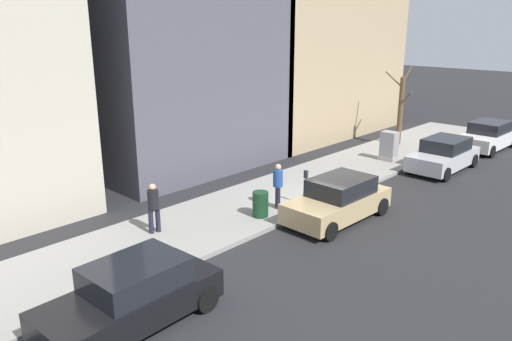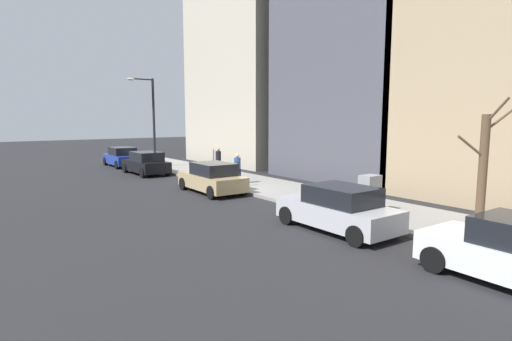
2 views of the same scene
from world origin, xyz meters
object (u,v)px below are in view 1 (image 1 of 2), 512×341
bare_tree (401,109)px  trash_bin (260,204)px  parked_car_white (488,136)px  parked_car_tan (338,200)px  parked_car_black (132,296)px  parking_meter (306,184)px  parked_car_silver (444,155)px  pedestrian_near_meter (278,183)px  utility_box (389,146)px  pedestrian_midblock (154,205)px

bare_tree → trash_bin: bare_tree is taller
parked_car_white → trash_bin: 16.04m
parked_car_tan → parked_car_black: 8.53m
parking_meter → bare_tree: bearing=-79.1°
parked_car_black → bare_tree: bearing=-80.5°
parked_car_tan → parking_meter: bearing=-1.5°
parked_car_white → bare_tree: bare_tree is taller
bare_tree → trash_bin: bearing=97.4°
parked_car_silver → trash_bin: 10.60m
parked_car_tan → parked_car_black: same height
trash_bin → pedestrian_near_meter: bearing=-83.4°
parking_meter → trash_bin: size_ratio=1.50×
utility_box → bare_tree: 3.90m
trash_bin → pedestrian_midblock: size_ratio=0.54×
parked_car_silver → pedestrian_midblock: 14.23m
parked_car_silver → pedestrian_midblock: bearing=75.8°
parked_car_white → parked_car_black: 22.53m
utility_box → trash_bin: utility_box is taller
utility_box → pedestrian_midblock: size_ratio=0.86×
parked_car_black → pedestrian_near_meter: pedestrian_near_meter is taller
parked_car_black → parked_car_white: bearing=-91.5°
utility_box → pedestrian_near_meter: (-0.28, 8.66, 0.24)m
parked_car_tan → parking_meter: size_ratio=3.14×
parked_car_tan → parking_meter: (1.50, -0.08, 0.24)m
parked_car_silver → utility_box: (2.47, 0.66, 0.11)m
parked_car_tan → pedestrian_near_meter: 2.26m
parking_meter → utility_box: 7.80m
parking_meter → utility_box: size_ratio=0.94×
parked_car_white → pedestrian_midblock: (3.71, 19.26, 0.35)m
parked_car_white → parked_car_tan: same height
parked_car_tan → pedestrian_midblock: (3.51, 5.26, 0.35)m
parked_car_black → bare_tree: size_ratio=1.01×
parking_meter → pedestrian_near_meter: (0.57, 0.91, 0.11)m
parked_car_silver → parked_car_tan: (0.12, 8.49, 0.00)m
parked_car_white → parked_car_silver: (0.08, 5.51, 0.00)m
parked_car_white → bare_tree: bearing=36.9°
pedestrian_midblock → pedestrian_near_meter: bearing=-5.3°
utility_box → pedestrian_midblock: bearing=84.9°
parking_meter → parked_car_white: bearing=-97.0°
parked_car_black → pedestrian_near_meter: bearing=-75.1°
utility_box → parked_car_black: bearing=98.8°
parking_meter → pedestrian_near_meter: pedestrian_near_meter is taller
parked_car_tan → trash_bin: size_ratio=4.72×
parking_meter → pedestrian_midblock: size_ratio=0.81×
parked_car_black → parked_car_silver: bearing=-91.2°
parked_car_white → parking_meter: parked_car_white is taller
parked_car_tan → utility_box: utility_box is taller
parked_car_black → trash_bin: bearing=-73.6°
parked_car_white → parked_car_silver: same height
parked_car_black → parking_meter: size_ratio=3.14×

